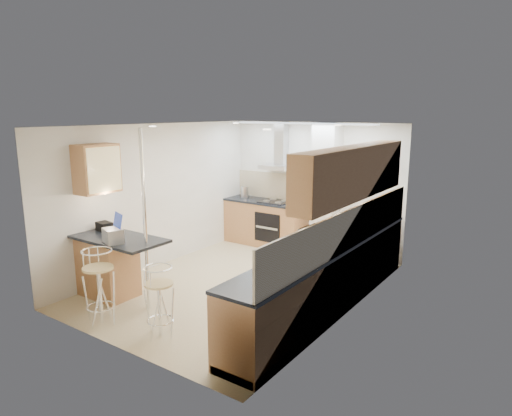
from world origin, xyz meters
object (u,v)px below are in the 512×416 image
Objects in this scene: bread_bin at (274,264)px; bar_stool_near at (99,286)px; microwave at (317,237)px; bar_stool_end at (160,301)px; laptop at (113,236)px.

bar_stool_near is at bearing -136.37° from bread_bin.
microwave reaches higher than bar_stool_end.
laptop is at bearing 97.90° from bar_stool_end.
bar_stool_near is (0.23, -0.44, -0.54)m from laptop.
bread_bin is (2.40, 0.32, -0.03)m from laptop.
bar_stool_near is 1.11× the size of bar_stool_end.
bar_stool_end is at bearing -131.62° from bread_bin.
laptop is 0.29× the size of bar_stool_near.
bar_stool_near is 2.87× the size of bread_bin.
laptop is 0.73m from bar_stool_near.
laptop is at bearing 122.73° from bar_stool_near.
bar_stool_near is at bearing 122.32° from bar_stool_end.
microwave is at bearing 116.66° from bread_bin.
bar_stool_near is (-2.12, -1.91, -0.55)m from microwave.
bar_stool_near is 0.92m from bar_stool_end.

